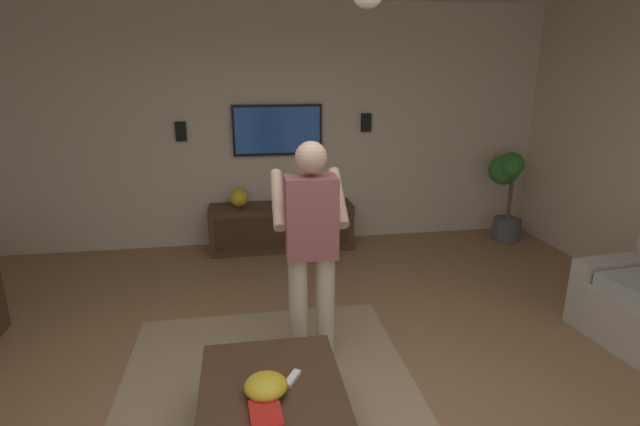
# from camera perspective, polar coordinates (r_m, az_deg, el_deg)

# --- Properties ---
(ground_plane) EXTENTS (8.05, 8.05, 0.00)m
(ground_plane) POSITION_cam_1_polar(r_m,az_deg,el_deg) (3.26, -0.36, -23.10)
(ground_plane) COLOR olive
(wall_back_tv) EXTENTS (0.10, 6.91, 2.86)m
(wall_back_tv) POSITION_cam_1_polar(r_m,az_deg,el_deg) (5.85, -5.62, 10.15)
(wall_back_tv) COLOR #C6B299
(wall_back_tv) RESTS_ON ground
(area_rug) EXTENTS (2.79, 2.02, 0.01)m
(area_rug) POSITION_cam_1_polar(r_m,az_deg,el_deg) (3.22, -5.81, -23.67)
(area_rug) COLOR #9E8460
(area_rug) RESTS_ON ground
(coffee_table) EXTENTS (1.00, 0.80, 0.40)m
(coffee_table) POSITION_cam_1_polar(r_m,az_deg,el_deg) (2.88, -5.70, -21.83)
(coffee_table) COLOR #422B1C
(coffee_table) RESTS_ON ground
(media_console) EXTENTS (0.45, 1.70, 0.55)m
(media_console) POSITION_cam_1_polar(r_m,az_deg,el_deg) (5.77, -4.62, -1.67)
(media_console) COLOR #422B1C
(media_console) RESTS_ON ground
(tv) EXTENTS (0.05, 1.06, 0.60)m
(tv) POSITION_cam_1_polar(r_m,az_deg,el_deg) (5.76, -5.10, 9.86)
(tv) COLOR black
(person_standing) EXTENTS (0.54, 0.54, 1.64)m
(person_standing) POSITION_cam_1_polar(r_m,az_deg,el_deg) (3.38, -1.06, -3.31)
(person_standing) COLOR #C6B793
(person_standing) RESTS_ON ground
(potted_plant_tall) EXTENTS (0.46, 0.46, 1.14)m
(potted_plant_tall) POSITION_cam_1_polar(r_m,az_deg,el_deg) (6.34, 21.51, 3.32)
(potted_plant_tall) COLOR #4C4C51
(potted_plant_tall) RESTS_ON ground
(bowl) EXTENTS (0.24, 0.24, 0.11)m
(bowl) POSITION_cam_1_polar(r_m,az_deg,el_deg) (2.75, -6.51, -19.88)
(bowl) COLOR gold
(bowl) RESTS_ON coffee_table
(remote_white) EXTENTS (0.15, 0.12, 0.02)m
(remote_white) POSITION_cam_1_polar(r_m,az_deg,el_deg) (2.86, -3.35, -19.16)
(remote_white) COLOR white
(remote_white) RESTS_ON coffee_table
(book) EXTENTS (0.23, 0.17, 0.04)m
(book) POSITION_cam_1_polar(r_m,az_deg,el_deg) (2.63, -6.50, -22.89)
(book) COLOR red
(book) RESTS_ON coffee_table
(vase_round) EXTENTS (0.22, 0.22, 0.22)m
(vase_round) POSITION_cam_1_polar(r_m,az_deg,el_deg) (5.66, -9.73, 1.84)
(vase_round) COLOR gold
(vase_round) RESTS_ON media_console
(wall_speaker_left) EXTENTS (0.06, 0.12, 0.22)m
(wall_speaker_left) POSITION_cam_1_polar(r_m,az_deg,el_deg) (5.95, 5.55, 10.73)
(wall_speaker_left) COLOR black
(wall_speaker_right) EXTENTS (0.06, 0.12, 0.22)m
(wall_speaker_right) POSITION_cam_1_polar(r_m,az_deg,el_deg) (5.80, -16.32, 9.37)
(wall_speaker_right) COLOR black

